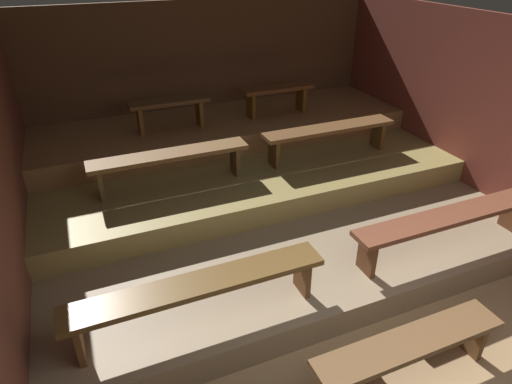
# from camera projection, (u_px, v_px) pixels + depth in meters

# --- Properties ---
(ground) EXTENTS (5.99, 6.17, 0.08)m
(ground) POSITION_uv_depth(u_px,v_px,m) (282.00, 244.00, 5.14)
(ground) COLOR #9A7952
(wall_back) EXTENTS (5.99, 0.06, 2.35)m
(wall_back) POSITION_uv_depth(u_px,v_px,m) (207.00, 82.00, 6.72)
(wall_back) COLOR brown
(wall_back) RESTS_ON ground
(wall_left) EXTENTS (0.06, 6.17, 2.35)m
(wall_left) POSITION_uv_depth(u_px,v_px,m) (1.00, 198.00, 3.66)
(wall_left) COLOR brown
(wall_left) RESTS_ON ground
(wall_right) EXTENTS (0.06, 6.17, 2.35)m
(wall_right) POSITION_uv_depth(u_px,v_px,m) (477.00, 115.00, 5.44)
(wall_right) COLOR brown
(wall_right) RESTS_ON ground
(platform_lower) EXTENTS (5.19, 4.16, 0.28)m
(platform_lower) POSITION_uv_depth(u_px,v_px,m) (261.00, 206.00, 5.54)
(platform_lower) COLOR #8E7A5E
(platform_lower) RESTS_ON ground
(platform_middle) EXTENTS (5.19, 2.71, 0.28)m
(platform_middle) POSITION_uv_depth(u_px,v_px,m) (240.00, 163.00, 5.99)
(platform_middle) COLOR olive
(platform_middle) RESTS_ON platform_lower
(platform_upper) EXTENTS (5.19, 1.43, 0.28)m
(platform_upper) POSITION_uv_depth(u_px,v_px,m) (224.00, 128.00, 6.36)
(platform_upper) COLOR #A27449
(platform_upper) RESTS_ON platform_middle
(bench_floor_center) EXTENTS (1.60, 0.30, 0.41)m
(bench_floor_center) POSITION_uv_depth(u_px,v_px,m) (409.00, 348.00, 3.36)
(bench_floor_center) COLOR brown
(bench_floor_center) RESTS_ON ground
(bench_lower_left) EXTENTS (2.12, 0.30, 0.41)m
(bench_lower_left) POSITION_uv_depth(u_px,v_px,m) (199.00, 289.00, 3.51)
(bench_lower_left) COLOR brown
(bench_lower_left) RESTS_ON platform_lower
(bench_lower_right) EXTENTS (2.12, 0.30, 0.41)m
(bench_lower_right) POSITION_uv_depth(u_px,v_px,m) (448.00, 220.00, 4.38)
(bench_lower_right) COLOR brown
(bench_lower_right) RESTS_ON platform_lower
(bench_middle_left) EXTENTS (1.80, 0.30, 0.41)m
(bench_middle_left) POSITION_uv_depth(u_px,v_px,m) (170.00, 159.00, 4.99)
(bench_middle_left) COLOR brown
(bench_middle_left) RESTS_ON platform_middle
(bench_middle_right) EXTENTS (1.80, 0.30, 0.41)m
(bench_middle_right) POSITION_uv_depth(u_px,v_px,m) (329.00, 132.00, 5.69)
(bench_middle_right) COLOR brown
(bench_middle_right) RESTS_ON platform_middle
(bench_upper_left) EXTENTS (1.04, 0.30, 0.41)m
(bench_upper_left) POSITION_uv_depth(u_px,v_px,m) (169.00, 107.00, 5.79)
(bench_upper_left) COLOR brown
(bench_upper_left) RESTS_ON platform_upper
(bench_upper_right) EXTENTS (1.04, 0.30, 0.41)m
(bench_upper_right) POSITION_uv_depth(u_px,v_px,m) (277.00, 93.00, 6.31)
(bench_upper_right) COLOR brown
(bench_upper_right) RESTS_ON platform_upper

